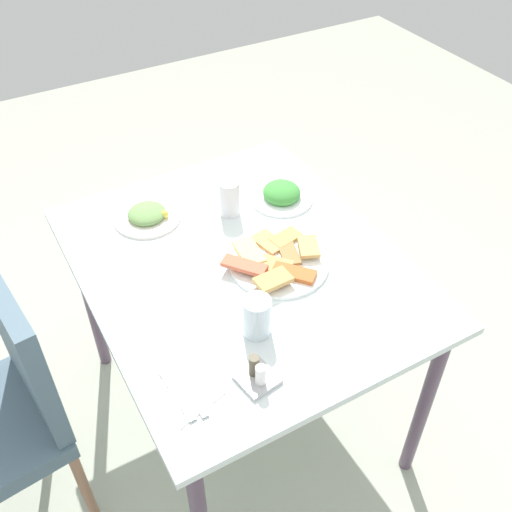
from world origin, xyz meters
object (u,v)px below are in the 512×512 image
(salad_plate_rice, at_px, (282,194))
(drinking_glass, at_px, (257,317))
(paper_napkin, at_px, (184,393))
(fork, at_px, (191,389))
(dining_table, at_px, (241,283))
(pide_platter, at_px, (277,261))
(spoon, at_px, (177,395))
(condiment_caddy, at_px, (257,375))
(soda_can, at_px, (229,198))
(salad_plate_greens, at_px, (147,215))

(salad_plate_rice, height_order, drinking_glass, drinking_glass)
(paper_napkin, height_order, fork, fork)
(dining_table, distance_m, pide_platter, 0.14)
(paper_napkin, xyz_separation_m, spoon, (0.00, 0.02, 0.00))
(drinking_glass, relative_size, spoon, 0.71)
(paper_napkin, xyz_separation_m, condiment_caddy, (-0.05, -0.17, 0.02))
(paper_napkin, distance_m, condiment_caddy, 0.18)
(salad_plate_rice, bearing_deg, drinking_glass, 142.49)
(drinking_glass, bearing_deg, pide_platter, -42.12)
(soda_can, bearing_deg, spoon, 142.48)
(pide_platter, distance_m, salad_plate_greens, 0.47)
(dining_table, xyz_separation_m, paper_napkin, (-0.34, 0.34, 0.09))
(paper_napkin, relative_size, spoon, 0.85)
(drinking_glass, bearing_deg, paper_napkin, 108.87)
(dining_table, xyz_separation_m, drinking_glass, (-0.26, 0.09, 0.14))
(drinking_glass, bearing_deg, spoon, 107.66)
(salad_plate_rice, relative_size, paper_napkin, 1.52)
(pide_platter, xyz_separation_m, soda_can, (0.29, 0.01, 0.05))
(pide_platter, height_order, soda_can, soda_can)
(salad_plate_greens, relative_size, drinking_glass, 1.87)
(dining_table, distance_m, paper_napkin, 0.49)
(spoon, bearing_deg, paper_napkin, -93.09)
(fork, bearing_deg, condiment_caddy, -107.42)
(salad_plate_greens, distance_m, condiment_caddy, 0.73)
(condiment_caddy, bearing_deg, dining_table, -22.79)
(dining_table, bearing_deg, spoon, 133.88)
(soda_can, bearing_deg, salad_plate_greens, 66.83)
(salad_plate_greens, bearing_deg, condiment_caddy, 179.74)
(salad_plate_rice, height_order, fork, salad_plate_rice)
(spoon, bearing_deg, pide_platter, -60.63)
(fork, distance_m, condiment_caddy, 0.16)
(drinking_glass, relative_size, paper_napkin, 0.83)
(spoon, bearing_deg, salad_plate_rice, -51.58)
(dining_table, distance_m, condiment_caddy, 0.44)
(salad_plate_greens, height_order, fork, salad_plate_greens)
(pide_platter, xyz_separation_m, fork, (-0.28, 0.41, -0.01))
(salad_plate_rice, distance_m, spoon, 0.83)
(spoon, bearing_deg, soda_can, -40.61)
(soda_can, height_order, fork, soda_can)
(dining_table, xyz_separation_m, condiment_caddy, (-0.39, 0.17, 0.11))
(dining_table, height_order, spoon, spoon)
(salad_plate_greens, bearing_deg, fork, 166.98)
(drinking_glass, relative_size, fork, 0.67)
(salad_plate_rice, distance_m, drinking_glass, 0.59)
(dining_table, distance_m, fork, 0.47)
(fork, bearing_deg, salad_plate_greens, -11.19)
(dining_table, bearing_deg, soda_can, -19.97)
(salad_plate_greens, distance_m, soda_can, 0.27)
(salad_plate_rice, relative_size, fork, 1.22)
(salad_plate_greens, height_order, paper_napkin, salad_plate_greens)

